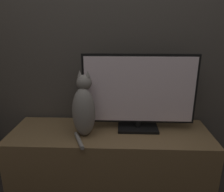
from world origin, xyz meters
The scene contains 4 objects.
wall_back centered at (0.00, 1.22, 1.30)m, with size 4.80×0.05×2.60m.
tv_stand centered at (0.00, 0.93, 0.22)m, with size 1.55×0.50×0.44m.
tv centered at (0.22, 0.99, 0.74)m, with size 0.86×0.19×0.59m.
cat centered at (-0.19, 0.87, 0.65)m, with size 0.20×0.31×0.49m.
Camera 1 is at (0.08, -0.61, 1.23)m, focal length 35.00 mm.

